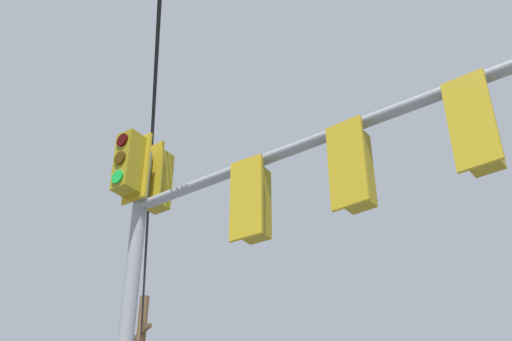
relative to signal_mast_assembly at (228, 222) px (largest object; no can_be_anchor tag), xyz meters
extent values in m
cylinder|color=gray|center=(-0.73, -1.33, 0.70)|extent=(3.11, 5.44, 0.14)
cube|color=olive|center=(1.03, 1.21, 1.25)|extent=(0.41, 0.41, 0.90)
cube|color=#B29319|center=(0.88, 1.30, 1.25)|extent=(0.25, 0.40, 1.04)
cylinder|color=#360503|center=(1.17, 1.13, 1.55)|extent=(0.12, 0.19, 0.20)
cylinder|color=#3C2703|center=(1.17, 1.13, 1.25)|extent=(0.12, 0.19, 0.20)
cylinder|color=green|center=(1.17, 1.13, 0.95)|extent=(0.12, 0.19, 0.20)
cube|color=olive|center=(0.50, 1.51, 1.25)|extent=(0.41, 0.41, 0.90)
cube|color=#B29319|center=(0.65, 1.42, 1.25)|extent=(0.25, 0.40, 1.04)
cylinder|color=#360503|center=(0.36, 1.59, 1.55)|extent=(0.12, 0.19, 0.20)
cylinder|color=#3C2703|center=(0.36, 1.59, 1.25)|extent=(0.12, 0.19, 0.20)
cylinder|color=green|center=(0.36, 1.59, 0.95)|extent=(0.12, 0.19, 0.20)
cube|color=olive|center=(-0.18, -0.33, 0.15)|extent=(0.40, 0.40, 0.90)
cube|color=#B29319|center=(-0.33, -0.26, 0.15)|extent=(0.23, 0.41, 1.04)
cylinder|color=#360503|center=(-0.03, -0.41, 0.45)|extent=(0.12, 0.19, 0.20)
cylinder|color=#3C2703|center=(-0.03, -0.41, 0.15)|extent=(0.12, 0.19, 0.20)
cylinder|color=green|center=(-0.03, -0.41, -0.15)|extent=(0.12, 0.19, 0.20)
cube|color=olive|center=(-0.83, -1.50, 0.15)|extent=(0.41, 0.41, 0.90)
cube|color=#B29319|center=(-0.97, -1.41, 0.15)|extent=(0.27, 0.39, 1.04)
cylinder|color=#360503|center=(-0.69, -1.59, 0.45)|extent=(0.13, 0.19, 0.20)
cylinder|color=#3C2703|center=(-0.69, -1.59, 0.15)|extent=(0.13, 0.19, 0.20)
cylinder|color=green|center=(-0.69, -1.59, -0.15)|extent=(0.13, 0.19, 0.20)
cube|color=olive|center=(-1.48, -2.67, 0.15)|extent=(0.41, 0.41, 0.90)
cube|color=#B29319|center=(-1.62, -2.58, 0.15)|extent=(0.26, 0.40, 1.04)
cylinder|color=#360503|center=(-1.33, -2.76, 0.45)|extent=(0.13, 0.19, 0.20)
cylinder|color=#3C2703|center=(-1.33, -2.76, 0.15)|extent=(0.13, 0.19, 0.20)
cylinder|color=green|center=(-1.33, -2.76, -0.15)|extent=(0.13, 0.19, 0.20)
cube|color=brown|center=(15.45, 5.54, 3.51)|extent=(1.78, 1.21, 0.12)
camera|label=1|loc=(-6.74, -1.07, -3.41)|focal=44.46mm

